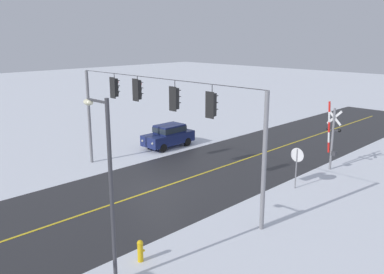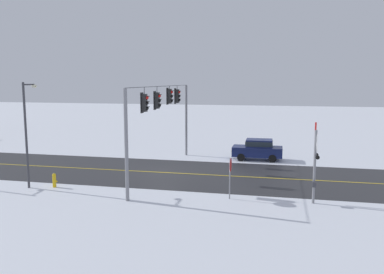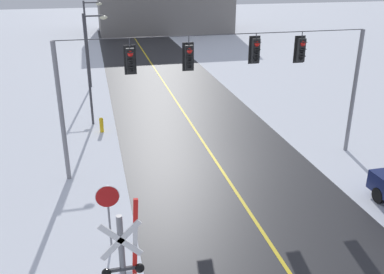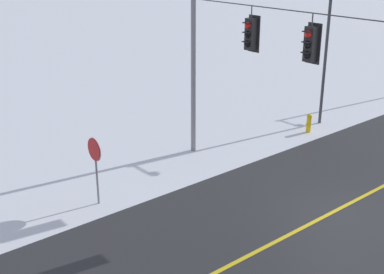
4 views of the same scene
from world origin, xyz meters
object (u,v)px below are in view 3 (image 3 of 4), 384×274
at_px(streetlamp_near, 91,60).
at_px(streetlamp_far, 89,36).
at_px(stop_sign, 108,203).
at_px(fire_hydrant, 101,124).

xyz_separation_m(streetlamp_near, streetlamp_far, (0.00, 8.61, 0.00)).
bearing_deg(streetlamp_far, stop_sign, -89.52).
bearing_deg(stop_sign, streetlamp_far, 90.48).
bearing_deg(stop_sign, fire_hydrant, 89.56).
relative_size(streetlamp_far, fire_hydrant, 7.39).
bearing_deg(fire_hydrant, streetlamp_far, 91.49).
xyz_separation_m(stop_sign, streetlamp_near, (-0.18, 12.47, 2.20)).
bearing_deg(streetlamp_far, streetlamp_near, -90.00).
relative_size(stop_sign, streetlamp_near, 0.36).
distance_m(stop_sign, fire_hydrant, 11.07).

